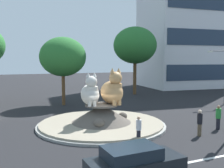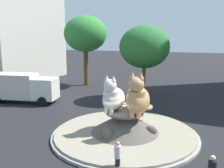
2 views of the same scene
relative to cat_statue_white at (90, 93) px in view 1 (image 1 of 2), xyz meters
name	(u,v)px [view 1 (image 1 of 2)]	position (x,y,z in m)	size (l,w,h in m)	color
ground_plane	(101,126)	(0.85, -0.07, -2.59)	(160.00, 160.00, 0.00)	black
lane_centreline	(163,167)	(0.85, -8.38, -2.59)	(112.00, 0.20, 0.01)	silver
roundabout_island	(101,118)	(0.85, -0.08, -2.01)	(9.81, 9.81, 1.69)	gray
cat_statue_white	(90,93)	(0.00, 0.00, 0.00)	(1.86, 2.56, 2.47)	silver
cat_statue_calico	(113,91)	(1.71, -0.24, 0.12)	(1.68, 2.77, 2.79)	tan
office_tower	(186,8)	(26.38, 22.11, 12.27)	(16.59, 13.62, 29.73)	silver
broadleaf_tree_behind_island	(135,45)	(11.91, 15.39, 4.62)	(6.34, 6.34, 9.94)	brown
second_tree_near_tower	(63,57)	(0.17, 10.32, 2.83)	(5.16, 5.16, 7.63)	brown
streetlight_arm	(223,72)	(16.92, 3.56, 1.11)	(2.53, 0.34, 6.19)	#4C4C51
pedestrian_white_shirt	(139,128)	(1.64, -4.55, -1.75)	(0.34, 0.34, 1.60)	black
pedestrian_black_shirt	(200,122)	(5.96, -5.07, -1.65)	(0.35, 0.35, 1.78)	brown
pedestrian_green_shirt	(218,117)	(8.38, -4.29, -1.66)	(0.37, 0.37, 1.77)	black
sedan_on_far_lane	(134,163)	(-1.07, -9.10, -1.80)	(4.12, 2.06, 1.52)	black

